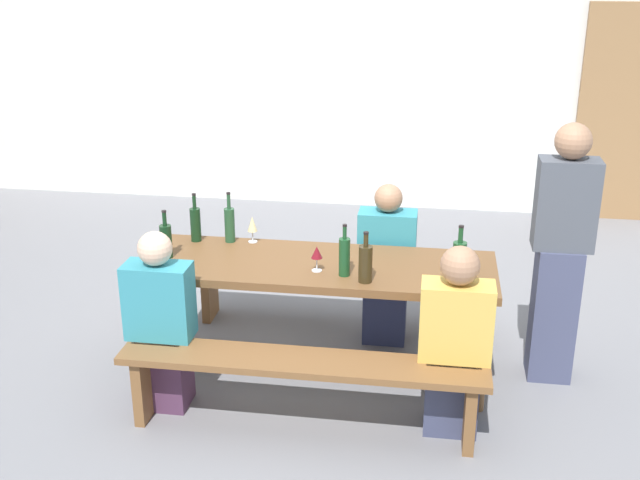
# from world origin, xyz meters

# --- Properties ---
(ground_plane) EXTENTS (24.00, 24.00, 0.00)m
(ground_plane) POSITION_xyz_m (0.00, 0.00, 0.00)
(ground_plane) COLOR slate
(back_wall) EXTENTS (14.00, 0.20, 3.20)m
(back_wall) POSITION_xyz_m (0.00, 3.60, 1.60)
(back_wall) COLOR silver
(back_wall) RESTS_ON ground
(wooden_door) EXTENTS (0.90, 0.06, 2.10)m
(wooden_door) POSITION_xyz_m (2.46, 3.46, 1.05)
(wooden_door) COLOR #9E7247
(wooden_door) RESTS_ON ground
(tasting_table) EXTENTS (2.13, 0.72, 0.75)m
(tasting_table) POSITION_xyz_m (0.00, 0.00, 0.67)
(tasting_table) COLOR brown
(tasting_table) RESTS_ON ground
(bench_near) EXTENTS (2.03, 0.30, 0.45)m
(bench_near) POSITION_xyz_m (0.00, -0.66, 0.36)
(bench_near) COLOR brown
(bench_near) RESTS_ON ground
(bench_far) EXTENTS (2.03, 0.30, 0.45)m
(bench_far) POSITION_xyz_m (0.00, 0.66, 0.36)
(bench_far) COLOR brown
(bench_far) RESTS_ON ground
(wine_bottle_0) EXTENTS (0.08, 0.08, 0.30)m
(wine_bottle_0) POSITION_xyz_m (0.30, -0.24, 0.87)
(wine_bottle_0) COLOR #332814
(wine_bottle_0) RESTS_ON tasting_table
(wine_bottle_1) EXTENTS (0.07, 0.07, 0.34)m
(wine_bottle_1) POSITION_xyz_m (-0.64, 0.28, 0.87)
(wine_bottle_1) COLOR #234C2D
(wine_bottle_1) RESTS_ON tasting_table
(wine_bottle_2) EXTENTS (0.08, 0.08, 0.31)m
(wine_bottle_2) POSITION_xyz_m (0.83, -0.07, 0.86)
(wine_bottle_2) COLOR #194723
(wine_bottle_2) RESTS_ON tasting_table
(wine_bottle_3) EXTENTS (0.07, 0.07, 0.32)m
(wine_bottle_3) POSITION_xyz_m (0.17, -0.17, 0.87)
(wine_bottle_3) COLOR #194723
(wine_bottle_3) RESTS_ON tasting_table
(wine_bottle_4) EXTENTS (0.07, 0.07, 0.32)m
(wine_bottle_4) POSITION_xyz_m (-0.86, 0.26, 0.87)
(wine_bottle_4) COLOR #143319
(wine_bottle_4) RESTS_ON tasting_table
(wine_bottle_5) EXTENTS (0.07, 0.07, 0.31)m
(wine_bottle_5) POSITION_xyz_m (-0.96, -0.05, 0.86)
(wine_bottle_5) COLOR #143319
(wine_bottle_5) RESTS_ON tasting_table
(wine_glass_0) EXTENTS (0.06, 0.06, 0.18)m
(wine_glass_0) POSITION_xyz_m (-0.49, 0.29, 0.87)
(wine_glass_0) COLOR silver
(wine_glass_0) RESTS_ON tasting_table
(wine_glass_1) EXTENTS (0.07, 0.07, 0.16)m
(wine_glass_1) POSITION_xyz_m (0.00, -0.13, 0.86)
(wine_glass_1) COLOR silver
(wine_glass_1) RESTS_ON tasting_table
(seated_guest_near_0) EXTENTS (0.38, 0.24, 1.09)m
(seated_guest_near_0) POSITION_xyz_m (-0.85, -0.51, 0.51)
(seated_guest_near_0) COLOR #502F4B
(seated_guest_near_0) RESTS_ON ground
(seated_guest_near_1) EXTENTS (0.39, 0.24, 1.10)m
(seated_guest_near_1) POSITION_xyz_m (0.82, -0.51, 0.52)
(seated_guest_near_1) COLOR #3D4260
(seated_guest_near_1) RESTS_ON ground
(seated_guest_far_0) EXTENTS (0.38, 0.24, 1.12)m
(seated_guest_far_0) POSITION_xyz_m (0.37, 0.51, 0.52)
(seated_guest_far_0) COLOR navy
(seated_guest_far_0) RESTS_ON ground
(standing_host) EXTENTS (0.35, 0.24, 1.63)m
(standing_host) POSITION_xyz_m (1.44, 0.18, 0.80)
(standing_host) COLOR #434967
(standing_host) RESTS_ON ground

